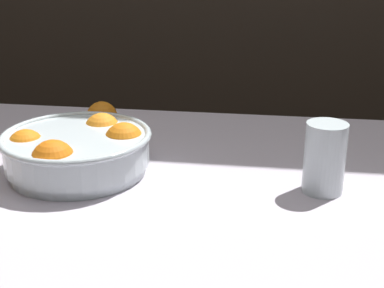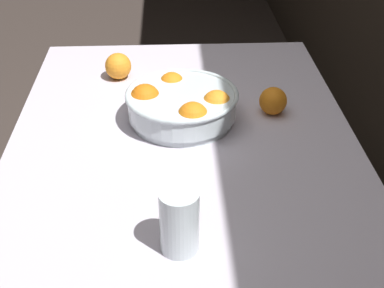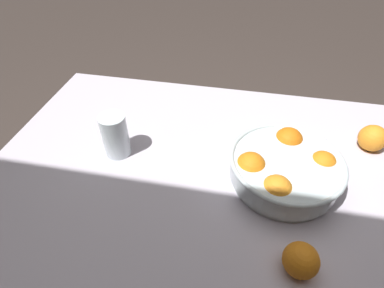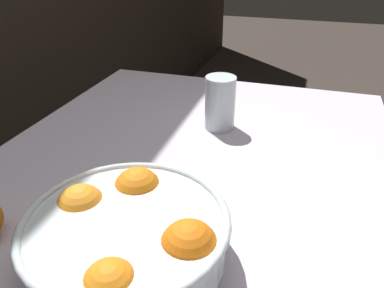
# 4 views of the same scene
# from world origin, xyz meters

# --- Properties ---
(ground_plane) EXTENTS (12.00, 12.00, 0.00)m
(ground_plane) POSITION_xyz_m (0.00, 0.00, 0.00)
(ground_plane) COLOR #3D332D
(dining_table) EXTENTS (1.32, 0.86, 0.76)m
(dining_table) POSITION_xyz_m (0.00, 0.00, 0.68)
(dining_table) COLOR silver
(dining_table) RESTS_ON ground_plane
(fruit_bowl) EXTENTS (0.29, 0.29, 0.10)m
(fruit_bowl) POSITION_xyz_m (-0.15, -0.00, 0.81)
(fruit_bowl) COLOR silver
(fruit_bowl) RESTS_ON dining_table
(juice_glass) EXTENTS (0.07, 0.07, 0.13)m
(juice_glass) POSITION_xyz_m (0.31, -0.02, 0.82)
(juice_glass) COLOR #F4A314
(juice_glass) RESTS_ON dining_table
(orange_loose_near_bowl) EXTENTS (0.07, 0.07, 0.07)m
(orange_loose_near_bowl) POSITION_xyz_m (-0.18, 0.24, 0.80)
(orange_loose_near_bowl) COLOR orange
(orange_loose_near_bowl) RESTS_ON dining_table
(orange_loose_front) EXTENTS (0.08, 0.08, 0.08)m
(orange_loose_front) POSITION_xyz_m (-0.41, -0.18, 0.80)
(orange_loose_front) COLOR orange
(orange_loose_front) RESTS_ON dining_table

